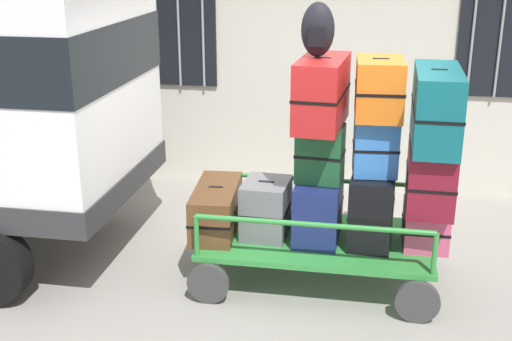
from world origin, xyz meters
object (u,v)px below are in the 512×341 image
object	(u,v)px
suitcase_center_middle	(320,153)
suitcase_right_middle	(430,176)
suitcase_center_top	(322,92)
luggage_cart	(317,244)
suitcase_right_bottom	(426,225)
suitcase_midright_top	(379,88)
suitcase_center_bottom	(318,209)
suitcase_right_top	(436,108)
suitcase_midright_bottom	(372,208)
backpack	(318,30)
suitcase_midleft_bottom	(266,208)
suitcase_left_bottom	(216,208)
suitcase_midright_middle	(376,146)

from	to	relation	value
suitcase_center_middle	suitcase_right_middle	distance (m)	0.94
suitcase_center_top	suitcase_right_middle	size ratio (longest dim) A/B	1.10
suitcase_center_top	luggage_cart	bearing A→B (deg)	90.00
suitcase_center_middle	suitcase_right_bottom	world-z (taller)	suitcase_center_middle
suitcase_center_top	suitcase_right_bottom	bearing A→B (deg)	1.50
suitcase_midright_top	luggage_cart	bearing A→B (deg)	-176.17
suitcase_center_bottom	suitcase_right_middle	world-z (taller)	suitcase_right_middle
suitcase_right_bottom	suitcase_right_middle	world-z (taller)	suitcase_right_middle
suitcase_center_bottom	suitcase_right_top	world-z (taller)	suitcase_right_top
suitcase_midright_bottom	suitcase_right_top	size ratio (longest dim) A/B	0.63
suitcase_center_top	backpack	distance (m)	0.51
suitcase_midleft_bottom	suitcase_right_bottom	size ratio (longest dim) A/B	1.12
suitcase_center_middle	suitcase_right_bottom	size ratio (longest dim) A/B	1.09
suitcase_right_middle	backpack	xyz separation A→B (m)	(-0.98, 0.01, 1.19)
suitcase_center_bottom	backpack	xyz separation A→B (m)	(-0.05, -0.05, 1.58)
suitcase_right_middle	suitcase_center_bottom	bearing A→B (deg)	176.74
suitcase_right_middle	suitcase_right_top	size ratio (longest dim) A/B	0.79
suitcase_left_bottom	suitcase_center_bottom	xyz separation A→B (m)	(0.93, 0.00, 0.06)
suitcase_center_top	suitcase_right_top	size ratio (longest dim) A/B	0.86
suitcase_center_middle	suitcase_center_top	size ratio (longest dim) A/B	0.58
suitcase_right_bottom	backpack	xyz separation A→B (m)	(-0.98, -0.03, 1.65)
suitcase_right_bottom	suitcase_right_top	size ratio (longest dim) A/B	0.46
backpack	suitcase_midleft_bottom	bearing A→B (deg)	178.41
suitcase_midleft_bottom	suitcase_center_middle	world-z (taller)	suitcase_center_middle
luggage_cart	suitcase_right_bottom	distance (m)	0.97
suitcase_right_middle	suitcase_left_bottom	bearing A→B (deg)	178.47
luggage_cart	suitcase_midright_middle	distance (m)	1.06
luggage_cart	suitcase_midright_bottom	size ratio (longest dim) A/B	3.30
suitcase_right_top	suitcase_left_bottom	bearing A→B (deg)	179.53
suitcase_midright_top	suitcase_right_bottom	distance (m)	1.27
luggage_cart	suitcase_midright_middle	bearing A→B (deg)	-0.68
luggage_cart	suitcase_right_top	world-z (taller)	suitcase_right_top
suitcase_right_top	suitcase_midright_top	bearing A→B (deg)	175.76
suitcase_center_bottom	backpack	world-z (taller)	backpack
suitcase_center_middle	suitcase_right_bottom	distance (m)	1.11
suitcase_right_bottom	backpack	size ratio (longest dim) A/B	1.05
suitcase_midleft_bottom	suitcase_midright_middle	bearing A→B (deg)	0.84
suitcase_midright_bottom	suitcase_left_bottom	bearing A→B (deg)	179.16
luggage_cart	suitcase_center_top	bearing A→B (deg)	-90.00
suitcase_midleft_bottom	backpack	distance (m)	1.64
suitcase_right_middle	suitcase_midleft_bottom	bearing A→B (deg)	179.24
suitcase_right_top	suitcase_center_bottom	bearing A→B (deg)	178.86
suitcase_right_bottom	suitcase_midright_bottom	bearing A→B (deg)	-179.59
suitcase_left_bottom	suitcase_center_bottom	size ratio (longest dim) A/B	1.34
suitcase_right_bottom	luggage_cart	bearing A→B (deg)	179.69
suitcase_left_bottom	suitcase_right_bottom	size ratio (longest dim) A/B	2.02
suitcase_center_bottom	suitcase_center_middle	distance (m)	0.52
suitcase_midright_bottom	suitcase_midright_top	size ratio (longest dim) A/B	1.03
suitcase_midleft_bottom	suitcase_right_top	distance (m)	1.71
suitcase_midleft_bottom	suitcase_center_middle	size ratio (longest dim) A/B	1.03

